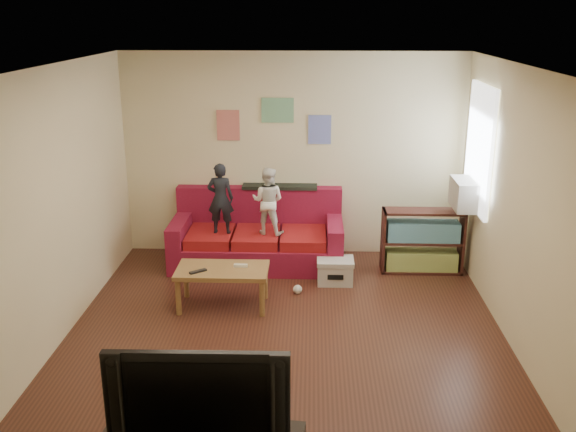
{
  "coord_description": "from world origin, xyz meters",
  "views": [
    {
      "loc": [
        0.25,
        -5.84,
        3.18
      ],
      "look_at": [
        0.0,
        0.8,
        1.05
      ],
      "focal_mm": 40.0,
      "sensor_mm": 36.0,
      "label": 1
    }
  ],
  "objects_px": {
    "child_a": "(220,198)",
    "television": "(200,389)",
    "file_box": "(335,271)",
    "coffee_table": "(222,274)",
    "sofa": "(258,238)",
    "bookshelf": "(422,244)",
    "child_b": "(268,201)"
  },
  "relations": [
    {
      "from": "television",
      "to": "child_b",
      "type": "bearing_deg",
      "value": 86.92
    },
    {
      "from": "child_a",
      "to": "coffee_table",
      "type": "distance_m",
      "value": 1.31
    },
    {
      "from": "file_box",
      "to": "coffee_table",
      "type": "bearing_deg",
      "value": -151.17
    },
    {
      "from": "sofa",
      "to": "child_a",
      "type": "relative_size",
      "value": 2.42
    },
    {
      "from": "child_b",
      "to": "sofa",
      "type": "bearing_deg",
      "value": -36.66
    },
    {
      "from": "coffee_table",
      "to": "file_box",
      "type": "distance_m",
      "value": 1.48
    },
    {
      "from": "sofa",
      "to": "child_a",
      "type": "bearing_deg",
      "value": -158.8
    },
    {
      "from": "sofa",
      "to": "file_box",
      "type": "xyz_separation_m",
      "value": [
        1.0,
        -0.66,
        -0.17
      ]
    },
    {
      "from": "child_a",
      "to": "bookshelf",
      "type": "xyz_separation_m",
      "value": [
        2.56,
        -0.07,
        -0.56
      ]
    },
    {
      "from": "coffee_table",
      "to": "file_box",
      "type": "bearing_deg",
      "value": 28.83
    },
    {
      "from": "bookshelf",
      "to": "television",
      "type": "bearing_deg",
      "value": -117.38
    },
    {
      "from": "child_a",
      "to": "television",
      "type": "height_order",
      "value": "child_a"
    },
    {
      "from": "child_b",
      "to": "coffee_table",
      "type": "xyz_separation_m",
      "value": [
        -0.43,
        -1.19,
        -0.5
      ]
    },
    {
      "from": "sofa",
      "to": "child_b",
      "type": "xyz_separation_m",
      "value": [
        0.15,
        -0.18,
        0.57
      ]
    },
    {
      "from": "sofa",
      "to": "bookshelf",
      "type": "height_order",
      "value": "sofa"
    },
    {
      "from": "child_b",
      "to": "file_box",
      "type": "xyz_separation_m",
      "value": [
        0.85,
        -0.48,
        -0.74
      ]
    },
    {
      "from": "child_a",
      "to": "coffee_table",
      "type": "bearing_deg",
      "value": 98.91
    },
    {
      "from": "coffee_table",
      "to": "bookshelf",
      "type": "relative_size",
      "value": 1.0
    },
    {
      "from": "file_box",
      "to": "sofa",
      "type": "bearing_deg",
      "value": 146.62
    },
    {
      "from": "child_b",
      "to": "television",
      "type": "bearing_deg",
      "value": 101.08
    },
    {
      "from": "child_a",
      "to": "file_box",
      "type": "distance_m",
      "value": 1.71
    },
    {
      "from": "child_b",
      "to": "bookshelf",
      "type": "bearing_deg",
      "value": -168.77
    },
    {
      "from": "child_a",
      "to": "bookshelf",
      "type": "distance_m",
      "value": 2.62
    },
    {
      "from": "child_b",
      "to": "bookshelf",
      "type": "distance_m",
      "value": 2.03
    },
    {
      "from": "file_box",
      "to": "television",
      "type": "xyz_separation_m",
      "value": [
        -1.01,
        -3.67,
        0.68
      ]
    },
    {
      "from": "coffee_table",
      "to": "bookshelf",
      "type": "bearing_deg",
      "value": 25.07
    },
    {
      "from": "coffee_table",
      "to": "television",
      "type": "height_order",
      "value": "television"
    },
    {
      "from": "child_b",
      "to": "bookshelf",
      "type": "relative_size",
      "value": 0.85
    },
    {
      "from": "sofa",
      "to": "bookshelf",
      "type": "xyz_separation_m",
      "value": [
        2.1,
        -0.24,
        0.04
      ]
    },
    {
      "from": "child_a",
      "to": "file_box",
      "type": "bearing_deg",
      "value": 162.42
    },
    {
      "from": "coffee_table",
      "to": "television",
      "type": "xyz_separation_m",
      "value": [
        0.27,
        -2.96,
        0.45
      ]
    },
    {
      "from": "file_box",
      "to": "child_a",
      "type": "bearing_deg",
      "value": 161.63
    }
  ]
}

